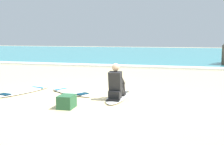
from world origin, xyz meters
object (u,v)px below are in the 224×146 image
Objects in this scene: surfboard_spare_near at (71,92)px; surfboard_spare_far at (23,91)px; beach_bag at (67,102)px; surfer_seated at (116,84)px; surfboard_main at (118,96)px.

surfboard_spare_far is (-1.49, -0.28, -0.00)m from surfboard_spare_near.
surfboard_spare_far is 2.60m from beach_bag.
surfboard_spare_near is at bearing 110.24° from beach_bag.
surfer_seated reaches higher than surfboard_spare_far.
surfboard_main is 2.20× the size of surfer_seated.
surfboard_spare_near is 0.80× the size of surfboard_spare_far.
beach_bag reaches higher than surfboard_spare_near.
surfer_seated is at bearing 52.68° from beach_bag.
surfboard_spare_far is (-3.08, 0.25, -0.40)m from surfer_seated.
beach_bag is (0.65, -1.75, 0.12)m from surfboard_spare_near.
surfboard_main is 0.49m from surfer_seated.
beach_bag reaches higher than surfboard_spare_far.
surfboard_spare_near is 1.52m from surfboard_spare_far.
surfboard_spare_near is (-1.55, 0.25, 0.00)m from surfboard_main.
surfboard_main is 0.90× the size of surfboard_spare_far.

